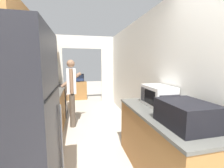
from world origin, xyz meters
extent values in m
cube|color=silver|center=(-1.18, 1.87, 1.25)|extent=(0.06, 7.35, 2.50)
cube|color=#9E6B38|center=(-0.99, 2.87, 1.90)|extent=(0.32, 3.75, 0.72)
cube|color=silver|center=(1.18, 1.87, 1.25)|extent=(0.06, 7.35, 2.50)
cube|color=silver|center=(-1.03, 4.98, 1.02)|extent=(0.65, 0.06, 2.05)
cube|color=silver|center=(1.03, 4.98, 1.02)|extent=(0.65, 0.06, 2.05)
cube|color=silver|center=(0.00, 4.98, 2.27)|extent=(2.71, 0.06, 0.45)
cube|color=#9E6B38|center=(-0.85, 2.23, 0.42)|extent=(0.60, 2.48, 0.85)
cube|color=#565651|center=(-0.85, 2.22, 0.86)|extent=(0.62, 2.49, 0.03)
cube|color=#9E6B38|center=(-0.85, 4.49, 0.42)|extent=(0.60, 0.51, 0.85)
cube|color=#565651|center=(-0.85, 4.49, 0.86)|extent=(0.62, 0.53, 0.03)
cube|color=#9EA3A8|center=(-0.85, 2.96, 0.88)|extent=(0.42, 0.44, 0.00)
cube|color=#9E6B38|center=(0.85, 0.99, 0.42)|extent=(0.60, 1.64, 0.85)
cube|color=#565651|center=(0.85, 0.99, 0.86)|extent=(0.62, 1.66, 0.03)
cube|color=black|center=(-0.78, 0.59, 0.89)|extent=(0.75, 0.76, 1.79)
cube|color=black|center=(-0.39, 0.59, 1.29)|extent=(0.01, 0.73, 0.01)
cylinder|color=#99999E|center=(-0.38, 0.84, 0.75)|extent=(0.02, 0.02, 0.71)
cube|color=black|center=(-0.84, 3.85, 0.44)|extent=(0.62, 0.76, 0.88)
cube|color=black|center=(-0.53, 3.85, 0.44)|extent=(0.01, 0.52, 0.26)
cylinder|color=#B7B7BC|center=(-0.51, 3.85, 0.66)|extent=(0.02, 0.61, 0.02)
cube|color=black|center=(-1.13, 3.85, 0.95)|extent=(0.04, 0.76, 0.14)
cylinder|color=#232328|center=(-0.72, 3.68, 0.88)|extent=(0.16, 0.16, 0.01)
cylinder|color=#232328|center=(-0.72, 4.02, 0.88)|extent=(0.16, 0.16, 0.01)
cylinder|color=#232328|center=(-0.97, 3.68, 0.88)|extent=(0.16, 0.16, 0.01)
cylinder|color=#232328|center=(-0.97, 4.02, 0.88)|extent=(0.16, 0.16, 0.01)
cylinder|color=#4C4238|center=(-0.34, 2.88, 0.40)|extent=(0.13, 0.13, 0.80)
cylinder|color=#4C4238|center=(-0.35, 3.05, 0.40)|extent=(0.13, 0.13, 0.80)
cube|color=white|center=(-0.34, 2.96, 1.10)|extent=(0.22, 0.22, 0.60)
cylinder|color=#8C664C|center=(-0.34, 2.82, 1.11)|extent=(0.08, 0.08, 0.57)
cylinder|color=#8C664C|center=(-0.35, 3.11, 1.11)|extent=(0.51, 0.10, 0.39)
sphere|color=#8C664C|center=(-0.34, 2.96, 1.51)|extent=(0.18, 0.18, 0.18)
cube|color=black|center=(0.85, 0.56, 0.96)|extent=(0.43, 0.53, 0.16)
cube|color=black|center=(0.85, 0.56, 1.09)|extent=(0.43, 0.53, 0.09)
cube|color=#2D2D33|center=(0.85, 0.85, 1.09)|extent=(0.26, 0.02, 0.10)
cube|color=white|center=(0.97, 1.30, 1.03)|extent=(0.33, 0.53, 0.30)
cube|color=black|center=(0.80, 1.25, 1.03)|extent=(0.01, 0.32, 0.20)
cube|color=#38383D|center=(0.80, 1.48, 1.03)|extent=(0.01, 0.11, 0.22)
cube|color=#9E6B38|center=(-0.21, 5.71, 0.37)|extent=(0.76, 0.42, 0.75)
cube|color=black|center=(-0.21, 5.67, 0.76)|extent=(0.24, 0.16, 0.02)
cube|color=black|center=(-0.21, 5.67, 0.92)|extent=(0.56, 0.04, 0.31)
cube|color=navy|center=(-0.21, 5.64, 0.92)|extent=(0.51, 0.01, 0.28)
camera|label=1|loc=(-0.21, -0.68, 1.51)|focal=24.00mm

